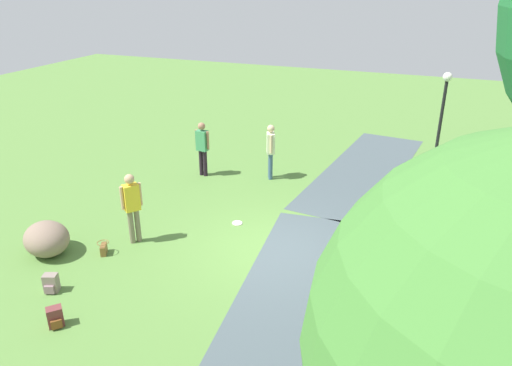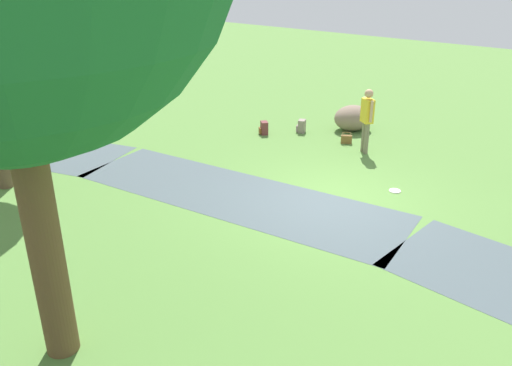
% 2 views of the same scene
% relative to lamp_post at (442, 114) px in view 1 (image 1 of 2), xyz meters
% --- Properties ---
extents(ground_plane, '(48.00, 48.00, 0.00)m').
position_rel_lamp_post_xyz_m(ground_plane, '(6.22, -3.30, -2.10)').
color(ground_plane, '#57833B').
extents(footpath_segment_near, '(8.22, 3.27, 0.01)m').
position_rel_lamp_post_xyz_m(footpath_segment_near, '(0.19, -2.14, -2.10)').
color(footpath_segment_near, '#465358').
rests_on(footpath_segment_near, ground).
extents(footpath_segment_mid, '(8.18, 3.08, 0.01)m').
position_rel_lamp_post_xyz_m(footpath_segment_mid, '(8.15, -2.24, -2.10)').
color(footpath_segment_mid, '#465358').
rests_on(footpath_segment_mid, ground).
extents(lamp_post, '(0.28, 0.28, 3.39)m').
position_rel_lamp_post_xyz_m(lamp_post, '(0.00, 0.00, 0.00)').
color(lamp_post, black).
rests_on(lamp_post, ground).
extents(lawn_boulder, '(1.45, 1.52, 0.79)m').
position_rel_lamp_post_xyz_m(lawn_boulder, '(8.28, -8.23, -1.71)').
color(lawn_boulder, '#866F5E').
rests_on(lawn_boulder, ground).
extents(woman_with_handbag, '(0.43, 0.41, 1.80)m').
position_rel_lamp_post_xyz_m(woman_with_handbag, '(7.06, -6.63, -1.05)').
color(woman_with_handbag, '#787157').
rests_on(woman_with_handbag, ground).
extents(man_near_boulder, '(0.48, 0.37, 1.79)m').
position_rel_lamp_post_xyz_m(man_near_boulder, '(2.05, -4.89, -1.05)').
color(man_near_boulder, '#3A5675').
rests_on(man_near_boulder, ground).
extents(passerby_on_path, '(0.28, 0.52, 1.79)m').
position_rel_lamp_post_xyz_m(passerby_on_path, '(2.60, -7.02, -1.05)').
color(passerby_on_path, black).
rests_on(passerby_on_path, ground).
extents(handbag_on_grass, '(0.37, 0.37, 0.31)m').
position_rel_lamp_post_xyz_m(handbag_on_grass, '(7.82, -7.00, -1.96)').
color(handbag_on_grass, brown).
rests_on(handbag_on_grass, ground).
extents(backpack_by_boulder, '(0.33, 0.33, 0.40)m').
position_rel_lamp_post_xyz_m(backpack_by_boulder, '(9.43, -7.08, -1.91)').
color(backpack_by_boulder, gray).
rests_on(backpack_by_boulder, ground).
extents(spare_backpack_on_lawn, '(0.35, 0.35, 0.40)m').
position_rel_lamp_post_xyz_m(spare_backpack_on_lawn, '(10.25, -6.23, -1.91)').
color(spare_backpack_on_lawn, brown).
rests_on(spare_backpack_on_lawn, ground).
extents(frisbee_on_grass, '(0.27, 0.27, 0.02)m').
position_rel_lamp_post_xyz_m(frisbee_on_grass, '(5.28, -4.67, -2.09)').
color(frisbee_on_grass, white).
rests_on(frisbee_on_grass, ground).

